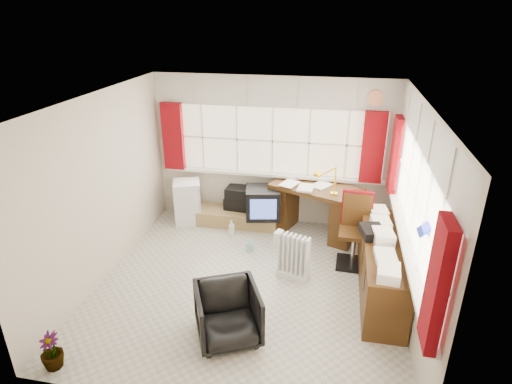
# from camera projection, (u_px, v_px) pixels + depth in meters

# --- Properties ---
(ground) EXTENTS (4.00, 4.00, 0.00)m
(ground) POSITION_uv_depth(u_px,v_px,m) (248.00, 285.00, 5.82)
(ground) COLOR beige
(ground) RESTS_ON ground
(room_walls) EXTENTS (4.00, 4.00, 4.00)m
(room_walls) POSITION_uv_depth(u_px,v_px,m) (247.00, 183.00, 5.22)
(room_walls) COLOR beige
(room_walls) RESTS_ON ground
(window_back) EXTENTS (3.70, 0.12, 3.60)m
(window_back) POSITION_uv_depth(u_px,v_px,m) (272.00, 171.00, 7.19)
(window_back) COLOR beige
(window_back) RESTS_ON room_walls
(window_right) EXTENTS (0.12, 3.70, 3.60)m
(window_right) POSITION_uv_depth(u_px,v_px,m) (407.00, 238.00, 5.10)
(window_right) COLOR beige
(window_right) RESTS_ON room_walls
(curtains) EXTENTS (3.83, 3.83, 1.15)m
(curtains) POSITION_uv_depth(u_px,v_px,m) (327.00, 166.00, 5.91)
(curtains) COLOR maroon
(curtains) RESTS_ON room_walls
(overhead_cabinets) EXTENTS (3.98, 3.98, 0.48)m
(overhead_cabinets) POSITION_uv_depth(u_px,v_px,m) (335.00, 108.00, 5.63)
(overhead_cabinets) COLOR beige
(overhead_cabinets) RESTS_ON room_walls
(desk) EXTENTS (1.58, 1.18, 0.85)m
(desk) POSITION_uv_depth(u_px,v_px,m) (315.00, 207.00, 7.02)
(desk) COLOR #512E13
(desk) RESTS_ON ground
(desk_lamp) EXTENTS (0.18, 0.16, 0.46)m
(desk_lamp) POSITION_uv_depth(u_px,v_px,m) (336.00, 175.00, 6.47)
(desk_lamp) COLOR yellow
(desk_lamp) RESTS_ON desk
(task_chair) EXTENTS (0.47, 0.49, 1.09)m
(task_chair) POSITION_uv_depth(u_px,v_px,m) (355.00, 226.00, 6.15)
(task_chair) COLOR black
(task_chair) RESTS_ON ground
(office_chair) EXTENTS (0.92, 0.93, 0.64)m
(office_chair) POSITION_uv_depth(u_px,v_px,m) (228.00, 314.00, 4.78)
(office_chair) COLOR black
(office_chair) RESTS_ON ground
(radiator) EXTENTS (0.48, 0.31, 0.67)m
(radiator) POSITION_uv_depth(u_px,v_px,m) (294.00, 261.00, 5.87)
(radiator) COLOR white
(radiator) RESTS_ON ground
(credenza) EXTENTS (0.50, 2.00, 0.85)m
(credenza) POSITION_uv_depth(u_px,v_px,m) (382.00, 266.00, 5.53)
(credenza) COLOR #512E13
(credenza) RESTS_ON ground
(file_tray) EXTENTS (0.35, 0.41, 0.12)m
(file_tray) POSITION_uv_depth(u_px,v_px,m) (372.00, 232.00, 5.51)
(file_tray) COLOR black
(file_tray) RESTS_ON credenza
(tv_bench) EXTENTS (1.40, 0.50, 0.25)m
(tv_bench) POSITION_uv_depth(u_px,v_px,m) (238.00, 217.00, 7.41)
(tv_bench) COLOR tan
(tv_bench) RESTS_ON ground
(crt_tv) EXTENTS (0.64, 0.61, 0.50)m
(crt_tv) POSITION_uv_depth(u_px,v_px,m) (263.00, 203.00, 7.07)
(crt_tv) COLOR black
(crt_tv) RESTS_ON tv_bench
(hifi_stack) EXTENTS (0.57, 0.39, 0.39)m
(hifi_stack) POSITION_uv_depth(u_px,v_px,m) (241.00, 198.00, 7.38)
(hifi_stack) COLOR black
(hifi_stack) RESTS_ON tv_bench
(mini_fridge) EXTENTS (0.57, 0.57, 0.75)m
(mini_fridge) POSITION_uv_depth(u_px,v_px,m) (188.00, 202.00, 7.39)
(mini_fridge) COLOR white
(mini_fridge) RESTS_ON ground
(spray_bottle_a) EXTENTS (0.11, 0.11, 0.28)m
(spray_bottle_a) POSITION_uv_depth(u_px,v_px,m) (232.00, 228.00, 7.01)
(spray_bottle_a) COLOR silver
(spray_bottle_a) RESTS_ON ground
(spray_bottle_b) EXTENTS (0.10, 0.10, 0.21)m
(spray_bottle_b) POSITION_uv_depth(u_px,v_px,m) (250.00, 245.00, 6.59)
(spray_bottle_b) COLOR #89CCC0
(spray_bottle_b) RESTS_ON ground
(flower_vase) EXTENTS (0.30, 0.30, 0.42)m
(flower_vase) POSITION_uv_depth(u_px,v_px,m) (51.00, 351.00, 4.41)
(flower_vase) COLOR black
(flower_vase) RESTS_ON ground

